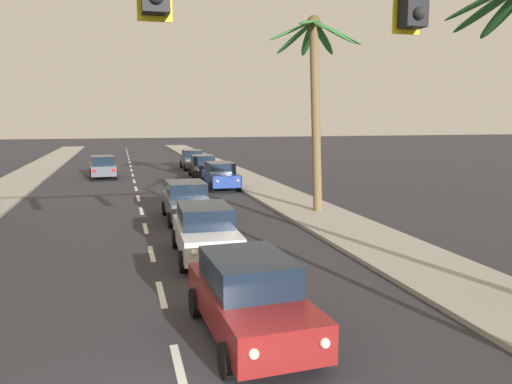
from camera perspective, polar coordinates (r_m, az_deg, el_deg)
The scene contains 11 objects.
sidewalk_right at distance 28.24m, azimuth 2.69°, elevation -0.43°, with size 3.20×110.00×0.14m, color #9E998E.
lane_markings at distance 27.44m, azimuth -12.48°, elevation -1.03°, with size 4.28×89.17×0.01m.
traffic_signal_mast at distance 7.49m, azimuth 19.17°, elevation 14.92°, with size 10.46×0.41×7.51m.
sedan_lead_at_stop_bar at distance 10.28m, azimuth -0.72°, elevation -11.99°, with size 2.10×4.51×1.68m.
sedan_third_in_queue at distance 16.04m, azimuth -5.87°, elevation -4.50°, with size 2.05×4.49×1.68m.
sedan_fifth_in_queue at distance 22.01m, azimuth -8.03°, elevation -0.99°, with size 1.95×4.45×1.68m.
sedan_oncoming_far at distance 38.84m, azimuth -17.26°, elevation 2.80°, with size 2.14×4.52×1.68m.
sedan_parked_nearest_kerb at distance 31.54m, azimuth -4.14°, elevation 1.93°, with size 1.95×4.45×1.68m.
sedan_parked_mid_kerb at distance 44.03m, azimuth -7.34°, elevation 3.74°, with size 1.98×4.46×1.68m.
sedan_parked_far_kerb at distance 37.81m, azimuth -6.15°, elevation 2.99°, with size 2.06×4.49×1.68m.
palm_right_second at distance 23.04m, azimuth 6.85°, elevation 12.77°, with size 4.45×4.41×9.00m.
Camera 1 is at (-0.87, -6.52, 4.45)m, focal length 34.62 mm.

